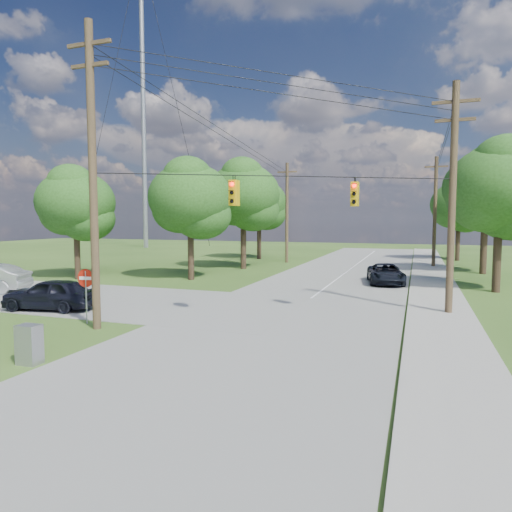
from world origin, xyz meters
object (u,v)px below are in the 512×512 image
at_px(pole_ne, 452,195).
at_px(control_cabinet, 29,345).
at_px(car_main_north, 386,274).
at_px(do_not_enter_sign, 86,284).
at_px(pole_north_w, 287,212).
at_px(car_cross_dark, 50,294).
at_px(pole_north_e, 435,211).
at_px(pole_sw, 93,172).

relative_size(pole_ne, control_cabinet, 8.65).
bearing_deg(car_main_north, do_not_enter_sign, -133.75).
bearing_deg(car_main_north, pole_north_w, 120.15).
xyz_separation_m(car_cross_dark, do_not_enter_sign, (3.55, -1.70, 0.90)).
relative_size(pole_north_e, car_main_north, 2.07).
distance_m(control_cabinet, do_not_enter_sign, 5.51).
height_order(car_main_north, control_cabinet, car_main_north).
xyz_separation_m(car_cross_dark, control_cabinet, (5.60, -6.70, -0.19)).
distance_m(pole_ne, car_main_north, 11.08).
height_order(pole_north_e, do_not_enter_sign, pole_north_e).
bearing_deg(control_cabinet, car_cross_dark, 128.53).
distance_m(pole_north_w, control_cabinet, 34.33).
height_order(pole_north_e, control_cabinet, pole_north_e).
xyz_separation_m(car_cross_dark, car_main_north, (14.65, 14.71, -0.10)).
height_order(pole_ne, car_cross_dark, pole_ne).
distance_m(pole_north_w, car_main_north, 16.99).
relative_size(pole_ne, car_cross_dark, 2.34).
height_order(pole_north_e, car_main_north, pole_north_e).
bearing_deg(pole_sw, pole_north_e, 65.48).
xyz_separation_m(car_main_north, do_not_enter_sign, (-11.10, -16.41, 0.99)).
height_order(pole_ne, pole_north_e, pole_ne).
bearing_deg(car_cross_dark, pole_north_e, 136.55).
bearing_deg(pole_ne, pole_north_w, 122.29).
height_order(pole_ne, pole_north_w, pole_ne).
distance_m(pole_ne, pole_north_w, 26.03).
bearing_deg(pole_sw, car_cross_dark, 153.16).
bearing_deg(pole_north_w, pole_ne, -57.71).
bearing_deg(control_cabinet, pole_ne, 42.60).
xyz_separation_m(pole_sw, car_main_north, (10.10, 17.01, -5.53)).
distance_m(car_main_north, do_not_enter_sign, 19.83).
height_order(pole_north_e, pole_north_w, same).
distance_m(car_cross_dark, do_not_enter_sign, 4.04).
bearing_deg(pole_sw, car_main_north, 59.29).
xyz_separation_m(control_cabinet, do_not_enter_sign, (-2.05, 5.00, 1.09)).
distance_m(car_cross_dark, control_cabinet, 8.73).
distance_m(pole_sw, do_not_enter_sign, 4.68).
height_order(pole_ne, do_not_enter_sign, pole_ne).
distance_m(pole_ne, pole_north_e, 22.00).
bearing_deg(pole_north_w, car_main_north, -50.18).
height_order(pole_ne, control_cabinet, pole_ne).
bearing_deg(pole_ne, pole_north_e, 90.00).
bearing_deg(pole_north_w, pole_sw, -89.23).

